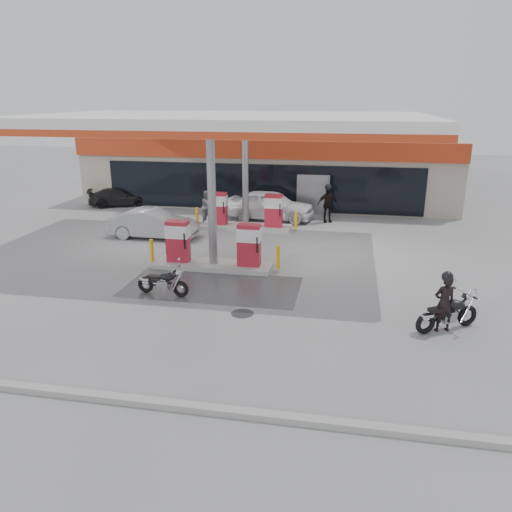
{
  "coord_description": "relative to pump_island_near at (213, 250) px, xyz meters",
  "views": [
    {
      "loc": [
        5.0,
        -15.59,
        6.3
      ],
      "look_at": [
        2.04,
        0.04,
        1.2
      ],
      "focal_mm": 35.0,
      "sensor_mm": 36.0,
      "label": 1
    }
  ],
  "objects": [
    {
      "name": "attendant",
      "position": [
        -2.23,
        7.0,
        0.13
      ],
      "size": [
        0.67,
        0.84,
        1.68
      ],
      "primitive_type": "imported",
      "rotation": [
        0.0,
        0.0,
        1.61
      ],
      "color": "slate",
      "rests_on": "ground"
    },
    {
      "name": "ground",
      "position": [
        0.0,
        -2.0,
        -0.71
      ],
      "size": [
        90.0,
        90.0,
        0.0
      ],
      "primitive_type": "plane",
      "color": "gray",
      "rests_on": "ground"
    },
    {
      "name": "canopy",
      "position": [
        0.0,
        3.0,
        4.56
      ],
      "size": [
        16.0,
        10.02,
        5.51
      ],
      "color": "silver",
      "rests_on": "ground"
    },
    {
      "name": "hatchback_silver",
      "position": [
        -3.87,
        3.6,
        -0.04
      ],
      "size": [
        4.1,
        1.46,
        1.35
      ],
      "primitive_type": "imported",
      "rotation": [
        0.0,
        0.0,
        1.56
      ],
      "color": "#95979C",
      "rests_on": "ground"
    },
    {
      "name": "parked_motorcycle",
      "position": [
        -0.88,
        -3.0,
        -0.29
      ],
      "size": [
        1.85,
        0.71,
        0.95
      ],
      "rotation": [
        0.0,
        0.0,
        -0.12
      ],
      "color": "black",
      "rests_on": "ground"
    },
    {
      "name": "parked_car_right",
      "position": [
        7.18,
        12.0,
        -0.14
      ],
      "size": [
        4.47,
        2.95,
        1.14
      ],
      "primitive_type": "imported",
      "rotation": [
        0.0,
        0.0,
        1.29
      ],
      "color": "#581315",
      "rests_on": "ground"
    },
    {
      "name": "store_building",
      "position": [
        0.01,
        13.94,
        1.3
      ],
      "size": [
        22.0,
        8.22,
        4.0
      ],
      "color": "#AAA38E",
      "rests_on": "ground"
    },
    {
      "name": "wet_patch",
      "position": [
        0.5,
        -2.0,
        -0.71
      ],
      "size": [
        6.0,
        3.0,
        0.0
      ],
      "primitive_type": "cube",
      "color": "#4C4C4F",
      "rests_on": "ground"
    },
    {
      "name": "drain_cover",
      "position": [
        2.0,
        -4.0,
        -0.71
      ],
      "size": [
        0.7,
        0.7,
        0.01
      ],
      "primitive_type": "cylinder",
      "color": "#38383A",
      "rests_on": "ground"
    },
    {
      "name": "biker_main",
      "position": [
        7.75,
        -4.08,
        0.12
      ],
      "size": [
        0.7,
        0.58,
        1.67
      ],
      "primitive_type": "imported",
      "rotation": [
        0.0,
        0.0,
        3.48
      ],
      "color": "black",
      "rests_on": "ground"
    },
    {
      "name": "parked_car_left",
      "position": [
        -8.6,
        10.0,
        -0.18
      ],
      "size": [
        3.91,
        2.84,
        1.05
      ],
      "primitive_type": "imported",
      "rotation": [
        0.0,
        0.0,
        1.99
      ],
      "color": "black",
      "rests_on": "ground"
    },
    {
      "name": "sedan_white",
      "position": [
        0.91,
        8.2,
        0.07
      ],
      "size": [
        4.75,
        2.26,
        1.57
      ],
      "primitive_type": "imported",
      "rotation": [
        0.0,
        0.0,
        1.48
      ],
      "color": "white",
      "rests_on": "ground"
    },
    {
      "name": "pump_island_far",
      "position": [
        0.0,
        6.0,
        0.0
      ],
      "size": [
        5.14,
        1.3,
        1.78
      ],
      "color": "#9E9E99",
      "rests_on": "ground"
    },
    {
      "name": "pump_island_near",
      "position": [
        0.0,
        0.0,
        0.0
      ],
      "size": [
        5.14,
        1.3,
        1.78
      ],
      "color": "#9E9E99",
      "rests_on": "ground"
    },
    {
      "name": "biker_walking",
      "position": [
        3.91,
        8.2,
        0.23
      ],
      "size": [
        1.19,
        0.8,
        1.87
      ],
      "primitive_type": "imported",
      "rotation": [
        0.0,
        0.0,
        0.34
      ],
      "color": "black",
      "rests_on": "ground"
    },
    {
      "name": "main_motorcycle",
      "position": [
        7.92,
        -3.97,
        -0.24
      ],
      "size": [
        1.86,
        1.22,
        1.07
      ],
      "rotation": [
        0.0,
        0.0,
        0.55
      ],
      "color": "black",
      "rests_on": "ground"
    },
    {
      "name": "kerb",
      "position": [
        0.0,
        -9.0,
        -0.64
      ],
      "size": [
        28.0,
        0.25,
        0.15
      ],
      "primitive_type": "cube",
      "color": "gray",
      "rests_on": "ground"
    }
  ]
}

